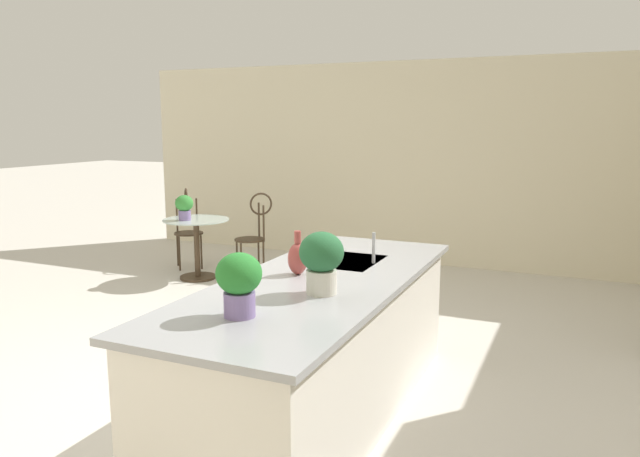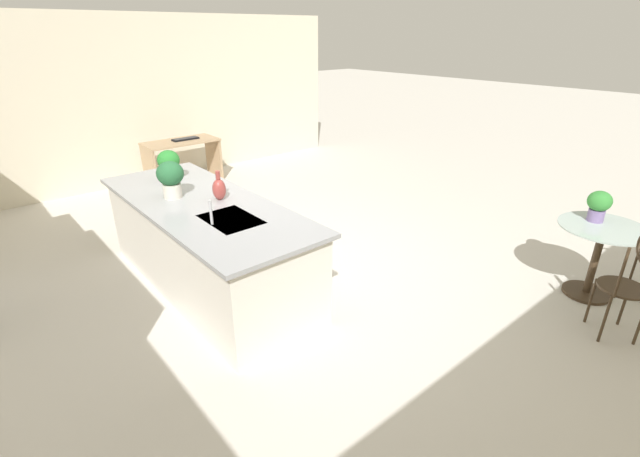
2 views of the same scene
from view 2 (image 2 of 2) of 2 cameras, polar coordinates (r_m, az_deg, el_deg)
The scene contains 12 objects.
ground_plane at distance 4.96m, azimuth -3.42°, elevation -5.25°, with size 40.00×40.00×0.00m, color beige.
wall_right at distance 8.23m, azimuth -22.57°, elevation 14.82°, with size 0.12×7.80×2.70m, color beige.
kitchen_island at distance 4.59m, azimuth -14.32°, elevation -2.03°, with size 2.80×1.06×0.92m.
bistro_table at distance 5.07m, azimuth 31.98°, elevation -2.83°, with size 0.80×0.80×0.74m.
chair_by_island at distance 4.43m, azimuth 34.95°, elevation -5.39°, with size 0.54×0.54×1.04m.
sink_faucet at distance 3.84m, azimuth -13.82°, elevation 2.02°, with size 0.02×0.02×0.22m, color #B2B5BA.
writing_desk at distance 7.97m, azimuth -17.28°, elevation 9.08°, with size 0.60×1.20×0.74m.
keyboard at distance 7.97m, azimuth -16.90°, elevation 10.96°, with size 0.16×0.44×0.03m.
potted_plant_on_table at distance 5.01m, azimuth 32.19°, elevation 2.66°, with size 0.22×0.22×0.30m.
potted_plant_counter_far at distance 5.13m, azimuth -18.84°, elevation 7.93°, with size 0.24×0.24×0.33m.
potted_plant_counter_near at distance 4.56m, azimuth -18.64°, elevation 6.26°, with size 0.26×0.26×0.36m.
vase_on_counter at distance 4.41m, azimuth -12.83°, elevation 4.99°, with size 0.13×0.13×0.29m.
Camera 2 is at (-3.48, 2.57, 2.43)m, focal length 24.92 mm.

